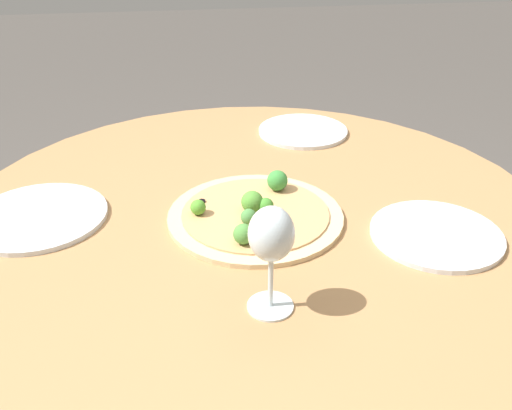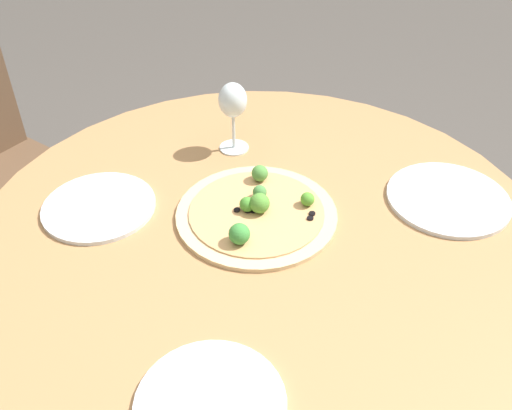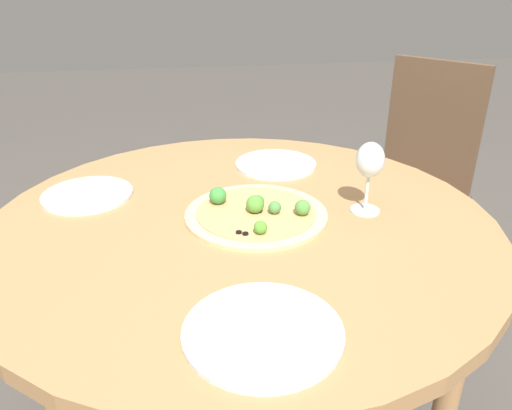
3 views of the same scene
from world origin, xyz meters
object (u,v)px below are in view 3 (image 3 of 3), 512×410
at_px(plate_near, 263,331).
at_px(plate_far, 276,164).
at_px(chair, 414,178).
at_px(wine_glass, 370,163).
at_px(pizza, 256,212).
at_px(plate_side, 87,195).

relative_size(plate_near, plate_far, 1.10).
relative_size(chair, wine_glass, 5.29).
bearing_deg(pizza, plate_side, -23.81).
bearing_deg(chair, plate_far, -102.20).
bearing_deg(plate_far, pizza, 70.66).
height_order(wine_glass, plate_far, wine_glass).
bearing_deg(plate_near, plate_side, -59.30).
bearing_deg(chair, plate_near, -76.76).
bearing_deg(pizza, wine_glass, 176.80).
bearing_deg(plate_far, wine_glass, 114.89).
bearing_deg(plate_far, chair, -152.20).
xyz_separation_m(chair, pizza, (0.76, 0.67, 0.24)).
distance_m(pizza, plate_near, 0.43).
height_order(wine_glass, plate_near, wine_glass).
distance_m(pizza, plate_side, 0.46).
xyz_separation_m(pizza, plate_side, (0.42, -0.19, -0.01)).
xyz_separation_m(chair, wine_glass, (0.49, 0.68, 0.35)).
distance_m(pizza, plate_far, 0.35).
height_order(chair, plate_far, chair).
bearing_deg(pizza, plate_near, 82.26).
xyz_separation_m(plate_near, plate_side, (0.36, -0.61, 0.00)).
xyz_separation_m(chair, plate_side, (1.18, 0.48, 0.23)).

